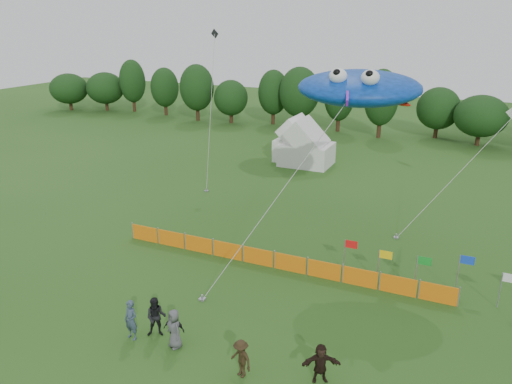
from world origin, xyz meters
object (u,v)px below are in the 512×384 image
at_px(spectator_f, 321,363).
at_px(tent_left, 297,142).
at_px(tent_right, 307,147).
at_px(spectator_c, 241,358).
at_px(barrier_fence, 274,260).
at_px(stingray_kite, 362,87).
at_px(spectator_e, 174,329).
at_px(spectator_d, 174,330).
at_px(spectator_b, 156,317).
at_px(spectator_a, 131,320).

bearing_deg(spectator_f, tent_left, 83.86).
xyz_separation_m(tent_right, spectator_c, (7.66, -30.26, -0.92)).
height_order(barrier_fence, stingray_kite, stingray_kite).
xyz_separation_m(spectator_c, spectator_e, (-3.46, 0.51, 0.08)).
xyz_separation_m(spectator_d, spectator_e, (0.05, -0.02, 0.07)).
relative_size(tent_right, spectator_c, 2.97).
height_order(spectator_b, spectator_c, spectator_b).
relative_size(barrier_fence, spectator_a, 10.51).
height_order(spectator_c, stingray_kite, stingray_kite).
xyz_separation_m(tent_right, spectator_b, (3.00, -29.39, -0.80)).
relative_size(tent_left, spectator_d, 2.42).
bearing_deg(spectator_e, spectator_b, -168.23).
xyz_separation_m(barrier_fence, spectator_c, (2.35, -9.06, 0.32)).
bearing_deg(spectator_c, spectator_d, -166.59).
xyz_separation_m(spectator_c, stingray_kite, (1.06, 13.64, 9.12)).
bearing_deg(tent_left, spectator_d, -79.74).
bearing_deg(spectator_c, tent_right, 126.18).
bearing_deg(spectator_e, spectator_a, -143.62).
height_order(barrier_fence, spectator_a, spectator_a).
xyz_separation_m(barrier_fence, stingray_kite, (3.41, 4.58, 9.45)).
bearing_deg(spectator_a, spectator_d, 17.30).
distance_m(tent_left, spectator_f, 32.95).
bearing_deg(barrier_fence, spectator_e, -97.40).
distance_m(spectator_e, spectator_f, 6.45).
distance_m(tent_left, stingray_kite, 22.26).
xyz_separation_m(spectator_b, stingray_kite, (5.72, 12.77, 9.00)).
height_order(tent_right, spectator_b, tent_right).
relative_size(tent_left, tent_right, 0.82).
height_order(spectator_d, stingray_kite, stingray_kite).
relative_size(spectator_d, spectator_e, 0.92).
distance_m(barrier_fence, spectator_d, 8.62).
bearing_deg(barrier_fence, spectator_a, -109.92).
relative_size(barrier_fence, spectator_f, 12.01).
bearing_deg(spectator_f, barrier_fence, 95.82).
xyz_separation_m(tent_left, spectator_e, (5.68, -31.16, -0.88)).
height_order(spectator_e, spectator_f, spectator_e).
bearing_deg(spectator_b, tent_right, 68.65).
bearing_deg(barrier_fence, tent_left, 106.73).
distance_m(tent_right, spectator_d, 30.04).
bearing_deg(tent_right, tent_left, 136.40).
bearing_deg(spectator_a, tent_right, 102.78).
xyz_separation_m(barrier_fence, spectator_e, (-1.11, -8.55, 0.41)).
bearing_deg(tent_right, barrier_fence, -75.92).
relative_size(spectator_c, stingray_kite, 0.09).
distance_m(spectator_b, stingray_kite, 16.64).
distance_m(tent_right, spectator_a, 30.13).
xyz_separation_m(tent_left, spectator_c, (9.14, -31.67, -0.97)).
bearing_deg(tent_right, spectator_e, -81.95).
bearing_deg(spectator_b, spectator_f, -25.91).
xyz_separation_m(spectator_c, spectator_d, (-3.50, 0.53, 0.01)).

